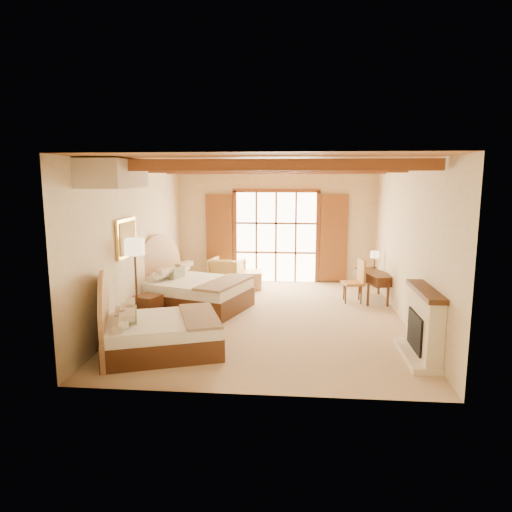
# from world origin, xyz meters

# --- Properties ---
(floor) EXTENTS (7.00, 7.00, 0.00)m
(floor) POSITION_xyz_m (0.00, 0.00, 0.00)
(floor) COLOR #C9AE88
(floor) RESTS_ON ground
(wall_back) EXTENTS (5.50, 0.00, 5.50)m
(wall_back) POSITION_xyz_m (0.00, 3.50, 1.60)
(wall_back) COLOR beige
(wall_back) RESTS_ON ground
(wall_left) EXTENTS (0.00, 7.00, 7.00)m
(wall_left) POSITION_xyz_m (-2.75, 0.00, 1.60)
(wall_left) COLOR beige
(wall_left) RESTS_ON ground
(wall_right) EXTENTS (0.00, 7.00, 7.00)m
(wall_right) POSITION_xyz_m (2.75, 0.00, 1.60)
(wall_right) COLOR beige
(wall_right) RESTS_ON ground
(ceiling) EXTENTS (7.00, 7.00, 0.00)m
(ceiling) POSITION_xyz_m (0.00, 0.00, 3.20)
(ceiling) COLOR #AA662E
(ceiling) RESTS_ON ground
(ceiling_beams) EXTENTS (5.39, 4.60, 0.18)m
(ceiling_beams) POSITION_xyz_m (0.00, 0.00, 3.08)
(ceiling_beams) COLOR brown
(ceiling_beams) RESTS_ON ceiling
(french_doors) EXTENTS (3.95, 0.08, 2.60)m
(french_doors) POSITION_xyz_m (0.00, 3.44, 1.25)
(french_doors) COLOR white
(french_doors) RESTS_ON ground
(fireplace) EXTENTS (0.46, 1.40, 1.16)m
(fireplace) POSITION_xyz_m (2.60, -2.00, 0.51)
(fireplace) COLOR #F3E6C2
(fireplace) RESTS_ON ground
(painting) EXTENTS (0.06, 0.95, 0.75)m
(painting) POSITION_xyz_m (-2.70, -0.75, 1.75)
(painting) COLOR #E2B34C
(painting) RESTS_ON wall_left
(canopy_valance) EXTENTS (0.70, 1.40, 0.45)m
(canopy_valance) POSITION_xyz_m (-2.40, -2.00, 2.95)
(canopy_valance) COLOR beige
(canopy_valance) RESTS_ON ceiling
(bed_near) EXTENTS (2.34, 1.97, 1.25)m
(bed_near) POSITION_xyz_m (-1.81, -2.10, 0.38)
(bed_near) COLOR #4D2717
(bed_near) RESTS_ON floor
(bed_far) EXTENTS (2.65, 2.24, 1.41)m
(bed_far) POSITION_xyz_m (-1.81, 0.55, 0.43)
(bed_far) COLOR #4D2717
(bed_far) RESTS_ON floor
(nightstand) EXTENTS (0.57, 0.57, 0.54)m
(nightstand) POSITION_xyz_m (-2.43, -0.47, 0.27)
(nightstand) COLOR #4D2717
(nightstand) RESTS_ON floor
(floor_lamp) EXTENTS (0.37, 0.37, 1.76)m
(floor_lamp) POSITION_xyz_m (-2.50, -0.90, 1.49)
(floor_lamp) COLOR #392416
(floor_lamp) RESTS_ON floor
(armchair) EXTENTS (0.98, 1.00, 0.79)m
(armchair) POSITION_xyz_m (-1.28, 2.68, 0.39)
(armchair) COLOR tan
(armchair) RESTS_ON floor
(ottoman) EXTENTS (0.64, 0.64, 0.45)m
(ottoman) POSITION_xyz_m (-0.64, 2.58, 0.22)
(ottoman) COLOR #A68459
(ottoman) RESTS_ON floor
(desk) EXTENTS (0.91, 1.35, 0.67)m
(desk) POSITION_xyz_m (2.43, 1.64, 0.36)
(desk) COLOR #4D2717
(desk) RESTS_ON floor
(desk_chair) EXTENTS (0.53, 0.53, 1.02)m
(desk_chair) POSITION_xyz_m (1.93, 1.40, 0.32)
(desk_chair) COLOR #B08A36
(desk_chair) RESTS_ON floor
(desk_lamp) EXTENTS (0.21, 0.21, 0.42)m
(desk_lamp) POSITION_xyz_m (2.52, 2.19, 0.99)
(desk_lamp) COLOR #392416
(desk_lamp) RESTS_ON desk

